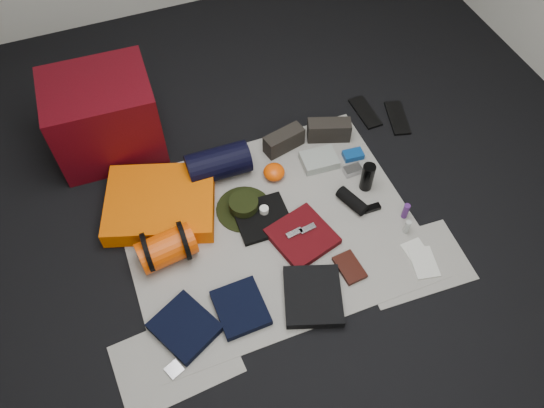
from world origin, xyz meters
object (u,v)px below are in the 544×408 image
object	(u,v)px
navy_duffel	(218,164)
water_bottle	(367,177)
red_cabinet	(104,117)
sleeping_pad	(160,203)
compact_camera	(352,170)
stuff_sack	(166,248)
paperback_book	(350,267)

from	to	relation	value
navy_duffel	water_bottle	world-z (taller)	navy_duffel
red_cabinet	water_bottle	bearing A→B (deg)	-31.02
sleeping_pad	navy_duffel	size ratio (longest dim) A/B	1.63
compact_camera	red_cabinet	bearing A→B (deg)	149.49
sleeping_pad	water_bottle	size ratio (longest dim) A/B	3.21
sleeping_pad	red_cabinet	bearing A→B (deg)	105.05
red_cabinet	compact_camera	size ratio (longest dim) A/B	5.68
water_bottle	compact_camera	xyz separation A→B (m)	(-0.02, 0.13, -0.07)
stuff_sack	water_bottle	xyz separation A→B (m)	(1.22, 0.04, 0.01)
water_bottle	paperback_book	xyz separation A→B (m)	(-0.33, -0.47, -0.08)
navy_duffel	paperback_book	distance (m)	0.99
sleeping_pad	paperback_book	size ratio (longest dim) A/B	3.37
paperback_book	navy_duffel	bearing A→B (deg)	112.07
navy_duffel	water_bottle	size ratio (longest dim) A/B	1.97
navy_duffel	stuff_sack	bearing A→B (deg)	-132.76
sleeping_pad	water_bottle	world-z (taller)	water_bottle
red_cabinet	stuff_sack	bearing A→B (deg)	-80.47
red_cabinet	water_bottle	xyz separation A→B (m)	(1.34, -0.88, -0.15)
paperback_book	stuff_sack	bearing A→B (deg)	149.35
stuff_sack	paperback_book	xyz separation A→B (m)	(0.89, -0.42, -0.08)
water_bottle	sleeping_pad	bearing A→B (deg)	166.37
sleeping_pad	compact_camera	bearing A→B (deg)	-7.78
compact_camera	sleeping_pad	bearing A→B (deg)	171.57
red_cabinet	sleeping_pad	distance (m)	0.65
navy_duffel	compact_camera	xyz separation A→B (m)	(0.76, -0.28, -0.08)
stuff_sack	water_bottle	distance (m)	1.22
compact_camera	paperback_book	distance (m)	0.67
sleeping_pad	navy_duffel	world-z (taller)	navy_duffel
red_cabinet	compact_camera	bearing A→B (deg)	-27.49
sleeping_pad	water_bottle	xyz separation A→B (m)	(1.18, -0.29, 0.04)
red_cabinet	sleeping_pad	world-z (taller)	red_cabinet
water_bottle	compact_camera	world-z (taller)	water_bottle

